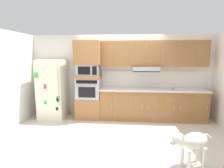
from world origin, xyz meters
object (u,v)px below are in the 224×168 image
(refrigerator, at_px, (53,89))
(built_in_oven, at_px, (89,88))
(microwave, at_px, (89,70))
(screwdriver, at_px, (173,89))
(dog, at_px, (191,142))

(refrigerator, relative_size, built_in_oven, 2.51)
(microwave, bearing_deg, screwdriver, -0.43)
(built_in_oven, bearing_deg, refrigerator, -176.47)
(built_in_oven, relative_size, microwave, 1.09)
(built_in_oven, xyz_separation_m, dog, (2.23, -2.31, -0.44))
(screwdriver, bearing_deg, dog, -95.81)
(refrigerator, relative_size, microwave, 2.73)
(refrigerator, xyz_separation_m, built_in_oven, (1.10, 0.07, 0.02))
(microwave, relative_size, screwdriver, 4.79)
(microwave, height_order, dog, microwave)
(microwave, bearing_deg, refrigerator, -176.47)
(dog, bearing_deg, microwave, -73.06)
(refrigerator, distance_m, screwdriver, 3.56)
(built_in_oven, height_order, microwave, microwave)
(microwave, distance_m, dog, 3.36)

